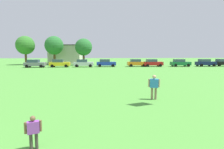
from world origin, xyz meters
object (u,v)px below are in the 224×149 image
(parked_car_silver_2, at_px, (83,63))
(tree_far_right, at_px, (84,47))
(parked_car_black_8, at_px, (223,63))
(adult_bystander, at_px, (154,85))
(parked_car_blue_3, at_px, (106,63))
(tree_far_left, at_px, (25,45))
(child_kite_flyer, at_px, (33,130))
(parked_car_navy_7, at_px, (205,63))
(parked_car_green_6, at_px, (180,63))
(parked_car_red_5, at_px, (153,63))
(tree_center, at_px, (54,45))
(parked_car_orange_4, at_px, (136,63))
(parked_car_gray_0, at_px, (35,63))
(parked_car_yellow_1, at_px, (59,63))

(parked_car_silver_2, xyz_separation_m, tree_far_right, (-0.43, 6.73, 3.68))
(tree_far_right, bearing_deg, parked_car_black_8, -10.96)
(adult_bystander, relative_size, parked_car_blue_3, 0.38)
(tree_far_left, xyz_separation_m, tree_far_right, (15.24, -2.49, -0.50))
(child_kite_flyer, xyz_separation_m, parked_car_navy_7, (26.53, 35.83, 0.19))
(adult_bystander, xyz_separation_m, tree_far_left, (-22.72, 38.88, 4.06))
(parked_car_green_6, bearing_deg, tree_far_left, 165.98)
(parked_car_red_5, relative_size, parked_car_black_8, 1.00)
(adult_bystander, bearing_deg, parked_car_blue_3, 106.49)
(child_kite_flyer, height_order, parked_car_silver_2, parked_car_silver_2)
(tree_center, bearing_deg, parked_car_navy_7, -12.50)
(parked_car_blue_3, distance_m, parked_car_navy_7, 22.86)
(parked_car_red_5, distance_m, parked_car_green_6, 6.29)
(adult_bystander, distance_m, tree_far_right, 37.33)
(parked_car_black_8, bearing_deg, parked_car_orange_4, 179.67)
(parked_car_silver_2, bearing_deg, tree_far_right, 93.64)
(parked_car_silver_2, xyz_separation_m, parked_car_red_5, (15.54, 0.15, 0.00))
(parked_car_navy_7, bearing_deg, parked_car_green_6, -179.17)
(parked_car_gray_0, xyz_separation_m, parked_car_orange_4, (22.18, 1.01, 0.00))
(adult_bystander, bearing_deg, tree_center, 124.37)
(tree_center, bearing_deg, parked_car_silver_2, -44.60)
(adult_bystander, xyz_separation_m, parked_car_orange_4, (4.87, 30.17, -0.12))
(parked_car_green_6, height_order, tree_center, tree_center)
(child_kite_flyer, relative_size, tree_far_right, 0.17)
(adult_bystander, bearing_deg, parked_car_red_5, 86.64)
(parked_car_blue_3, relative_size, parked_car_black_8, 1.00)
(parked_car_navy_7, height_order, parked_car_black_8, same)
(parked_car_orange_4, distance_m, tree_center, 21.64)
(parked_car_green_6, xyz_separation_m, parked_car_navy_7, (6.00, 0.09, 0.00))
(parked_car_yellow_1, relative_size, parked_car_blue_3, 1.00)
(parked_car_navy_7, distance_m, tree_far_left, 44.66)
(parked_car_orange_4, distance_m, parked_car_navy_7, 15.90)
(tree_far_left, bearing_deg, tree_far_right, -9.27)
(parked_car_red_5, height_order, tree_far_right, tree_far_right)
(parked_car_yellow_1, bearing_deg, tree_center, 109.64)
(child_kite_flyer, distance_m, tree_far_left, 48.38)
(child_kite_flyer, height_order, parked_car_navy_7, parked_car_navy_7)
(parked_car_gray_0, relative_size, parked_car_black_8, 1.00)
(child_kite_flyer, xyz_separation_m, parked_car_red_5, (14.26, 36.04, 0.19))
(parked_car_blue_3, distance_m, parked_car_black_8, 27.37)
(child_kite_flyer, xyz_separation_m, tree_center, (-9.28, 43.77, 4.31))
(child_kite_flyer, relative_size, parked_car_silver_2, 0.26)
(parked_car_gray_0, bearing_deg, tree_far_left, 119.07)
(parked_car_orange_4, xyz_separation_m, parked_car_green_6, (9.90, -0.65, 0.00))
(parked_car_blue_3, bearing_deg, parked_car_navy_7, -1.54)
(child_kite_flyer, relative_size, parked_car_red_5, 0.26)
(parked_car_orange_4, bearing_deg, adult_bystander, -99.18)
(parked_car_silver_2, distance_m, parked_car_red_5, 15.54)
(parked_car_green_6, bearing_deg, parked_car_blue_3, 177.63)
(parked_car_silver_2, xyz_separation_m, tree_center, (-8.00, 7.89, 4.12))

